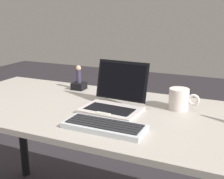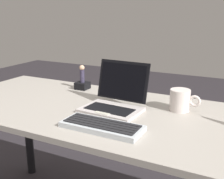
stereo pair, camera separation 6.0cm
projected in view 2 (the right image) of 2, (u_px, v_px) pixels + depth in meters
The scene contains 6 objects.
desk at pixel (110, 128), 1.30m from camera, with size 1.70×0.70×0.70m.
laptop_front at pixel (115, 100), 1.27m from camera, with size 0.27×0.24×0.21m.
external_keyboard at pixel (102, 126), 1.07m from camera, with size 0.32×0.13×0.02m.
figurine_stand at pixel (82, 86), 1.61m from camera, with size 0.07×0.07×0.04m, color black.
figurine at pixel (82, 73), 1.59m from camera, with size 0.03×0.03×0.10m.
coffee_mug at pixel (180, 100), 1.26m from camera, with size 0.14×0.09×0.10m.
Camera 2 is at (0.56, -1.07, 1.14)m, focal length 45.44 mm.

